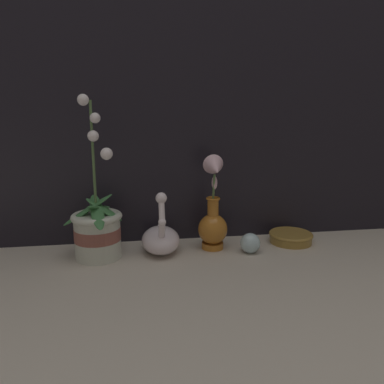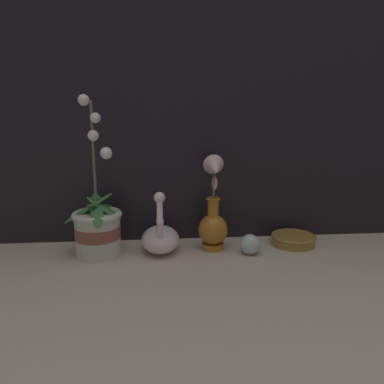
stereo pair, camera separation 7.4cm
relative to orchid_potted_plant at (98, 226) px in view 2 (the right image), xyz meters
name	(u,v)px [view 2 (the right image)]	position (x,y,z in m)	size (l,w,h in m)	color
ground_plane	(205,262)	(0.33, -0.08, -0.09)	(2.80, 2.80, 0.00)	#BCB2A3
window_backdrop	(198,61)	(0.33, 0.14, 0.51)	(2.80, 0.03, 1.20)	black
orchid_potted_plant	(98,226)	(0.00, 0.00, 0.00)	(0.19, 0.21, 0.49)	beige
swan_figurine	(160,237)	(0.19, 0.02, -0.05)	(0.12, 0.20, 0.21)	white
blue_vase	(213,216)	(0.36, 0.02, 0.02)	(0.10, 0.12, 0.31)	#B26B23
glass_sphere	(250,244)	(0.47, -0.03, -0.06)	(0.06, 0.06, 0.06)	silver
amber_dish	(293,239)	(0.64, 0.04, -0.07)	(0.15, 0.15, 0.03)	olive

